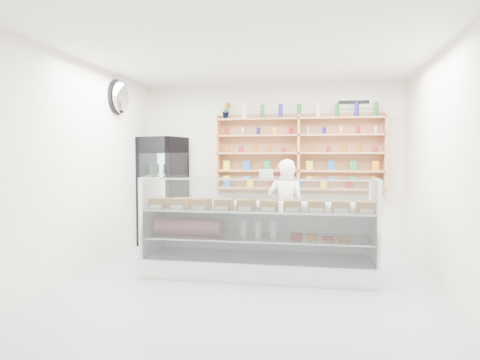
# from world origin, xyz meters

# --- Properties ---
(room) EXTENTS (5.00, 5.00, 5.00)m
(room) POSITION_xyz_m (0.00, 0.00, 1.40)
(room) COLOR #A1A1A6
(room) RESTS_ON ground
(display_counter) EXTENTS (2.93, 0.88, 1.28)m
(display_counter) POSITION_xyz_m (0.07, 0.48, 0.35)
(display_counter) COLOR white
(display_counter) RESTS_ON floor
(shop_worker) EXTENTS (0.55, 0.37, 1.50)m
(shop_worker) POSITION_xyz_m (0.35, 1.42, 0.75)
(shop_worker) COLOR silver
(shop_worker) RESTS_ON floor
(drinks_cooler) EXTENTS (0.81, 0.80, 1.88)m
(drinks_cooler) POSITION_xyz_m (-1.85, 2.14, 0.94)
(drinks_cooler) COLOR black
(drinks_cooler) RESTS_ON floor
(wall_shelving) EXTENTS (2.84, 0.28, 1.33)m
(wall_shelving) POSITION_xyz_m (0.50, 2.34, 1.59)
(wall_shelving) COLOR tan
(wall_shelving) RESTS_ON back_wall
(potted_plant) EXTENTS (0.18, 0.16, 0.28)m
(potted_plant) POSITION_xyz_m (-0.75, 2.34, 2.34)
(potted_plant) COLOR #1E6626
(potted_plant) RESTS_ON wall_shelving
(security_mirror) EXTENTS (0.15, 0.50, 0.50)m
(security_mirror) POSITION_xyz_m (-2.17, 1.20, 2.45)
(security_mirror) COLOR silver
(security_mirror) RESTS_ON left_wall
(wall_sign) EXTENTS (0.62, 0.03, 0.20)m
(wall_sign) POSITION_xyz_m (1.40, 2.47, 2.45)
(wall_sign) COLOR white
(wall_sign) RESTS_ON back_wall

